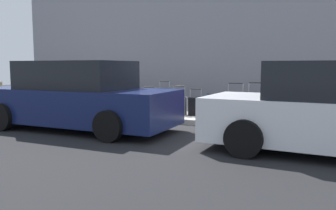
% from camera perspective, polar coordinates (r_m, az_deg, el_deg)
% --- Properties ---
extents(ground_plane, '(40.00, 40.00, 0.00)m').
position_cam_1_polar(ground_plane, '(8.91, 1.27, -3.22)').
color(ground_plane, black).
extents(sidewalk_curb, '(18.00, 5.00, 0.14)m').
position_cam_1_polar(sidewalk_curb, '(11.19, 6.61, -0.90)').
color(sidewalk_curb, '#ADA89E').
rests_on(sidewalk_curb, ground_plane).
extents(suitcase_teal_0, '(0.44, 0.24, 0.91)m').
position_cam_1_polar(suitcase_teal_0, '(8.80, 20.71, -0.86)').
color(suitcase_teal_0, '#0F606B').
rests_on(suitcase_teal_0, sidewalk_curb).
extents(suitcase_red_1, '(0.43, 0.26, 0.99)m').
position_cam_1_polar(suitcase_red_1, '(8.90, 17.41, -0.12)').
color(suitcase_red_1, red).
rests_on(suitcase_red_1, sidewalk_curb).
extents(suitcase_olive_2, '(0.40, 0.26, 0.96)m').
position_cam_1_polar(suitcase_olive_2, '(8.97, 14.25, -0.22)').
color(suitcase_olive_2, '#59601E').
rests_on(suitcase_olive_2, sidewalk_curb).
extents(suitcase_maroon_3, '(0.46, 0.23, 0.94)m').
position_cam_1_polar(suitcase_maroon_3, '(9.12, 11.13, -0.16)').
color(suitcase_maroon_3, maroon).
rests_on(suitcase_maroon_3, sidewalk_curb).
extents(suitcase_navy_4, '(0.51, 0.27, 0.63)m').
position_cam_1_polar(suitcase_navy_4, '(9.28, 7.72, -0.21)').
color(suitcase_navy_4, navy).
rests_on(suitcase_navy_4, sidewalk_curb).
extents(suitcase_black_5, '(0.38, 0.20, 0.76)m').
position_cam_1_polar(suitcase_black_5, '(9.45, 4.61, -0.26)').
color(suitcase_black_5, black).
rests_on(suitcase_black_5, sidewalk_curb).
extents(suitcase_silver_6, '(0.41, 0.26, 0.83)m').
position_cam_1_polar(suitcase_silver_6, '(9.62, 1.87, -0.12)').
color(suitcase_silver_6, '#9EA0A8').
rests_on(suitcase_silver_6, sidewalk_curb).
extents(suitcase_teal_7, '(0.38, 0.25, 0.95)m').
position_cam_1_polar(suitcase_teal_7, '(9.85, -0.58, 0.67)').
color(suitcase_teal_7, '#0F606B').
rests_on(suitcase_teal_7, sidewalk_curb).
extents(suitcase_red_8, '(0.42, 0.26, 0.76)m').
position_cam_1_polar(suitcase_red_8, '(10.04, -3.16, 0.24)').
color(suitcase_red_8, red).
rests_on(suitcase_red_8, sidewalk_curb).
extents(suitcase_olive_9, '(0.37, 0.20, 0.97)m').
position_cam_1_polar(suitcase_olive_9, '(10.25, -5.60, 0.64)').
color(suitcase_olive_9, '#59601E').
rests_on(suitcase_olive_9, sidewalk_curb).
extents(fire_hydrant, '(0.39, 0.21, 0.73)m').
position_cam_1_polar(fire_hydrant, '(10.78, -10.02, 1.17)').
color(fire_hydrant, '#99999E').
rests_on(fire_hydrant, sidewalk_curb).
extents(bollard_post, '(0.16, 0.16, 0.66)m').
position_cam_1_polar(bollard_post, '(11.04, -13.08, 0.95)').
color(bollard_post, brown).
rests_on(bollard_post, sidewalk_curb).
extents(parked_car_navy_1, '(4.84, 2.11, 1.62)m').
position_cam_1_polar(parked_car_navy_1, '(8.43, -14.87, 1.23)').
color(parked_car_navy_1, '#141E4C').
rests_on(parked_car_navy_1, ground_plane).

